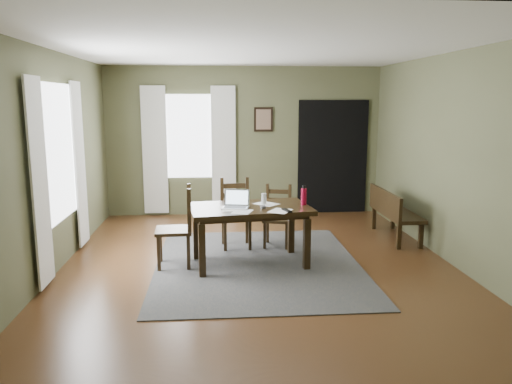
{
  "coord_description": "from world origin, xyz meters",
  "views": [
    {
      "loc": [
        -0.52,
        -6.14,
        2.09
      ],
      "look_at": [
        0.0,
        0.3,
        0.9
      ],
      "focal_mm": 35.0,
      "sensor_mm": 36.0,
      "label": 1
    }
  ],
  "objects": [
    {
      "name": "drinking_glass",
      "position": [
        0.09,
        0.16,
        0.84
      ],
      "size": [
        0.07,
        0.07,
        0.14
      ],
      "primitive_type": "cylinder",
      "rotation": [
        0.0,
        0.0,
        0.02
      ],
      "color": "silver",
      "rests_on": "dining_table"
    },
    {
      "name": "window_left",
      "position": [
        -2.47,
        0.2,
        1.45
      ],
      "size": [
        0.01,
        1.3,
        1.7
      ],
      "color": "white",
      "rests_on": "ground"
    },
    {
      "name": "paper_e",
      "position": [
        -0.21,
        -0.27,
        0.77
      ],
      "size": [
        0.29,
        0.33,
        0.0
      ],
      "primitive_type": "cube",
      "rotation": [
        0.0,
        0.0,
        -0.35
      ],
      "color": "white",
      "rests_on": "dining_table"
    },
    {
      "name": "bench",
      "position": [
        2.15,
        1.09,
        0.45
      ],
      "size": [
        0.43,
        1.33,
        0.75
      ],
      "rotation": [
        0.0,
        0.0,
        1.57
      ],
      "color": "black",
      "rests_on": "ground"
    },
    {
      "name": "water_bottle",
      "position": [
        0.6,
        0.08,
        0.88
      ],
      "size": [
        0.08,
        0.08,
        0.25
      ],
      "rotation": [
        0.0,
        0.0,
        0.1
      ],
      "color": "#AE0D31",
      "rests_on": "dining_table"
    },
    {
      "name": "ground",
      "position": [
        0.0,
        0.0,
        -0.01
      ],
      "size": [
        5.0,
        6.0,
        0.01
      ],
      "color": "#492C16"
    },
    {
      "name": "chair_back_right",
      "position": [
        0.36,
        0.83,
        0.43
      ],
      "size": [
        0.47,
        0.47,
        0.88
      ],
      "rotation": [
        0.0,
        0.0,
        -0.24
      ],
      "color": "black",
      "rests_on": "rug"
    },
    {
      "name": "chair_end",
      "position": [
        -1.01,
        0.03,
        0.5
      ],
      "size": [
        0.47,
        0.47,
        1.02
      ],
      "rotation": [
        0.0,
        0.0,
        -1.52
      ],
      "color": "black",
      "rests_on": "rug"
    },
    {
      "name": "tv_remote",
      "position": [
        0.33,
        -0.28,
        0.78
      ],
      "size": [
        0.11,
        0.2,
        0.02
      ],
      "primitive_type": "cube",
      "rotation": [
        0.0,
        0.0,
        0.32
      ],
      "color": "black",
      "rests_on": "dining_table"
    },
    {
      "name": "window_back",
      "position": [
        -1.0,
        2.97,
        1.45
      ],
      "size": [
        1.0,
        0.01,
        1.5
      ],
      "color": "white",
      "rests_on": "ground"
    },
    {
      "name": "room_shell",
      "position": [
        0.0,
        0.0,
        1.8
      ],
      "size": [
        5.02,
        6.02,
        2.71
      ],
      "color": "#525538",
      "rests_on": "ground"
    },
    {
      "name": "paper_b",
      "position": [
        0.25,
        -0.26,
        0.77
      ],
      "size": [
        0.34,
        0.37,
        0.0
      ],
      "primitive_type": "cube",
      "rotation": [
        0.0,
        0.0,
        -0.52
      ],
      "color": "white",
      "rests_on": "dining_table"
    },
    {
      "name": "computer_mouse",
      "position": [
        0.06,
        -0.09,
        0.78
      ],
      "size": [
        0.06,
        0.1,
        0.03
      ],
      "primitive_type": "cube",
      "rotation": [
        0.0,
        0.0,
        0.05
      ],
      "color": "#3F3F42",
      "rests_on": "dining_table"
    },
    {
      "name": "curtain_back_left",
      "position": [
        -1.62,
        2.94,
        1.2
      ],
      "size": [
        0.44,
        0.03,
        2.3
      ],
      "color": "silver",
      "rests_on": "ground"
    },
    {
      "name": "paper_a",
      "position": [
        -0.34,
        -0.1,
        0.77
      ],
      "size": [
        0.27,
        0.33,
        0.0
      ],
      "primitive_type": "cube",
      "rotation": [
        0.0,
        0.0,
        0.09
      ],
      "color": "white",
      "rests_on": "dining_table"
    },
    {
      "name": "curtain_back_right",
      "position": [
        -0.38,
        2.94,
        1.2
      ],
      "size": [
        0.44,
        0.03,
        2.3
      ],
      "color": "silver",
      "rests_on": "ground"
    },
    {
      "name": "chair_back_left",
      "position": [
        -0.25,
        0.84,
        0.48
      ],
      "size": [
        0.46,
        0.46,
        0.98
      ],
      "rotation": [
        0.0,
        0.0,
        0.06
      ],
      "color": "black",
      "rests_on": "rug"
    },
    {
      "name": "framed_picture",
      "position": [
        0.35,
        2.97,
        1.75
      ],
      "size": [
        0.34,
        0.03,
        0.44
      ],
      "color": "black",
      "rests_on": "ground"
    },
    {
      "name": "doorway_back",
      "position": [
        1.65,
        2.97,
        1.05
      ],
      "size": [
        1.3,
        0.03,
        2.1
      ],
      "color": "black",
      "rests_on": "ground"
    },
    {
      "name": "paper_c",
      "position": [
        0.13,
        0.16,
        0.77
      ],
      "size": [
        0.36,
        0.37,
        0.0
      ],
      "primitive_type": "cube",
      "rotation": [
        0.0,
        0.0,
        0.76
      ],
      "color": "white",
      "rests_on": "dining_table"
    },
    {
      "name": "curtain_left_near",
      "position": [
        -2.44,
        -0.62,
        1.2
      ],
      "size": [
        0.03,
        0.48,
        2.3
      ],
      "color": "silver",
      "rests_on": "ground"
    },
    {
      "name": "rug",
      "position": [
        0.0,
        0.0,
        0.01
      ],
      "size": [
        2.6,
        3.2,
        0.01
      ],
      "color": "#393939",
      "rests_on": "ground"
    },
    {
      "name": "curtain_left_far",
      "position": [
        -2.44,
        1.02,
        1.2
      ],
      "size": [
        0.03,
        0.48,
        2.3
      ],
      "color": "silver",
      "rests_on": "ground"
    },
    {
      "name": "dining_table",
      "position": [
        -0.1,
        0.03,
        0.67
      ],
      "size": [
        1.61,
        1.1,
        0.75
      ],
      "rotation": [
        0.0,
        0.0,
        0.13
      ],
      "color": "black",
      "rests_on": "rug"
    },
    {
      "name": "laptop",
      "position": [
        -0.28,
        -0.01,
        0.82
      ],
      "size": [
        0.37,
        0.32,
        0.22
      ],
      "rotation": [
        0.0,
        0.0,
        -0.21
      ],
      "color": "#B7B7BC",
      "rests_on": "dining_table"
    }
  ]
}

